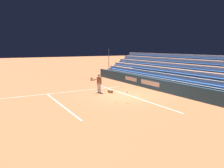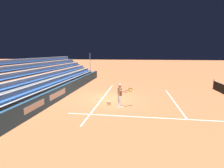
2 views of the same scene
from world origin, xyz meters
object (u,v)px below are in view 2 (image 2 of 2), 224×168
object	(u,v)px
ball_box_cardboard	(109,103)
water_bottle	(98,99)
tennis_ball_near_player	(97,106)
tennis_ball_far_left	(128,95)
tennis_ball_toward_net	(144,110)
tennis_ball_stray_back	(123,93)
tennis_ball_on_baseline	(98,95)
tennis_player	(120,95)
tennis_ball_midcourt	(104,92)
tennis_ball_far_right	(160,99)

from	to	relation	value
ball_box_cardboard	water_bottle	distance (m)	1.54
tennis_ball_near_player	tennis_ball_far_left	size ratio (longest dim) A/B	1.00
tennis_ball_far_left	tennis_ball_toward_net	bearing A→B (deg)	17.83
tennis_ball_stray_back	tennis_ball_far_left	size ratio (longest dim) A/B	1.00
tennis_ball_on_baseline	water_bottle	size ratio (longest dim) A/B	0.30
tennis_player	tennis_ball_toward_net	bearing A→B (deg)	76.71
ball_box_cardboard	tennis_player	bearing A→B (deg)	61.08
tennis_ball_on_baseline	tennis_ball_far_left	bearing A→B (deg)	101.23
tennis_player	tennis_ball_stray_back	bearing A→B (deg)	-178.07
tennis_ball_far_left	tennis_ball_midcourt	bearing A→B (deg)	-109.06
tennis_ball_near_player	tennis_player	bearing A→B (deg)	92.88
tennis_ball_near_player	ball_box_cardboard	bearing A→B (deg)	126.20
tennis_ball_toward_net	tennis_ball_stray_back	distance (m)	5.26
tennis_player	tennis_ball_far_left	bearing A→B (deg)	173.99
ball_box_cardboard	tennis_ball_midcourt	distance (m)	4.30
ball_box_cardboard	tennis_ball_far_right	xyz separation A→B (m)	(-1.99, 4.06, -0.10)
ball_box_cardboard	tennis_ball_stray_back	size ratio (longest dim) A/B	6.06
tennis_ball_near_player	water_bottle	xyz separation A→B (m)	(-1.65, -0.31, 0.08)
ball_box_cardboard	tennis_ball_on_baseline	bearing A→B (deg)	-151.01
tennis_ball_stray_back	tennis_ball_on_baseline	bearing A→B (deg)	-60.98
tennis_ball_on_baseline	tennis_ball_far_left	size ratio (longest dim) A/B	1.00
water_bottle	tennis_ball_toward_net	bearing A→B (deg)	62.45
tennis_ball_on_baseline	tennis_ball_near_player	size ratio (longest dim) A/B	1.00
tennis_player	water_bottle	bearing A→B (deg)	-127.53
ball_box_cardboard	tennis_ball_on_baseline	distance (m)	3.12
tennis_player	water_bottle	distance (m)	2.68
tennis_ball_toward_net	tennis_ball_near_player	bearing A→B (deg)	-95.39
tennis_ball_far_right	tennis_ball_midcourt	bearing A→B (deg)	-112.35
tennis_player	tennis_ball_midcourt	xyz separation A→B (m)	(-4.64, -2.07, -0.86)
tennis_ball_stray_back	tennis_ball_far_left	bearing A→B (deg)	38.22
tennis_player	tennis_ball_midcourt	distance (m)	5.16
tennis_ball_stray_back	tennis_ball_midcourt	size ratio (longest dim) A/B	1.00
tennis_ball_midcourt	water_bottle	bearing A→B (deg)	0.72
tennis_ball_midcourt	tennis_ball_stray_back	bearing A→B (deg)	85.44
tennis_player	ball_box_cardboard	bearing A→B (deg)	-118.92
tennis_ball_on_baseline	tennis_ball_near_player	distance (m)	3.39
tennis_ball_far_right	tennis_ball_stray_back	distance (m)	3.86
tennis_ball_far_right	tennis_ball_far_left	xyz separation A→B (m)	(-1.29, -2.75, 0.00)
tennis_ball_near_player	tennis_ball_far_right	bearing A→B (deg)	117.93
tennis_ball_far_left	tennis_ball_on_baseline	bearing A→B (deg)	-78.77
tennis_ball_far_right	tennis_ball_far_left	world-z (taller)	same
tennis_ball_near_player	tennis_ball_far_left	xyz separation A→B (m)	(-3.88, 2.12, 0.00)
tennis_ball_toward_net	tennis_ball_near_player	size ratio (longest dim) A/B	1.00
ball_box_cardboard	tennis_ball_near_player	bearing A→B (deg)	-53.80
water_bottle	tennis_ball_far_left	bearing A→B (deg)	132.56
tennis_ball_far_right	tennis_ball_stray_back	xyz separation A→B (m)	(-1.99, -3.30, 0.00)
tennis_ball_far_left	ball_box_cardboard	bearing A→B (deg)	-21.74
water_bottle	tennis_ball_near_player	bearing A→B (deg)	10.76
ball_box_cardboard	water_bottle	bearing A→B (deg)	-133.34
tennis_ball_far_left	water_bottle	xyz separation A→B (m)	(2.23, -2.43, 0.08)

